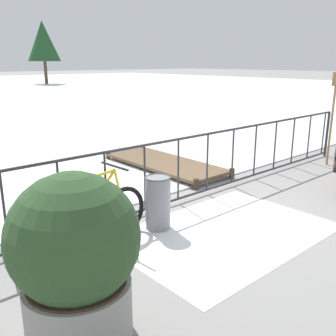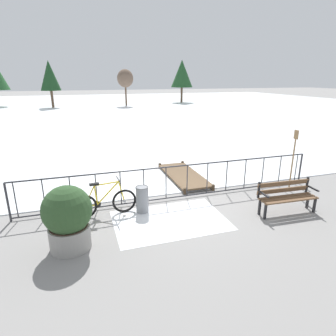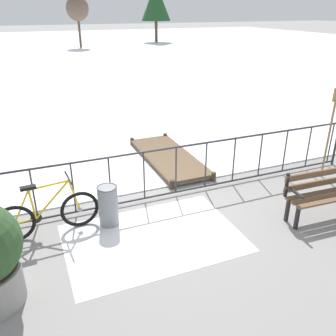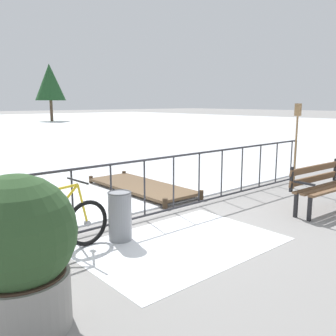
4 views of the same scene
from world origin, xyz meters
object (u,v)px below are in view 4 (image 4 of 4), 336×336
object	(u,v)px
planter_with_shrub	(18,251)
trash_bin	(120,216)
bicycle_near_railing	(52,230)
oar_upright	(296,140)
park_bench	(322,184)

from	to	relation	value
planter_with_shrub	trash_bin	world-z (taller)	planter_with_shrub
bicycle_near_railing	trash_bin	xyz separation A→B (m)	(1.00, -0.09, 0.00)
trash_bin	oar_upright	xyz separation A→B (m)	(4.91, 0.06, 0.76)
park_bench	planter_with_shrub	size ratio (longest dim) A/B	1.15
bicycle_near_railing	trash_bin	distance (m)	1.00
bicycle_near_railing	oar_upright	bearing A→B (deg)	-0.27
oar_upright	bicycle_near_railing	bearing A→B (deg)	179.73
trash_bin	park_bench	bearing A→B (deg)	-17.94
bicycle_near_railing	planter_with_shrub	xyz separation A→B (m)	(-0.86, -1.31, 0.36)
park_bench	oar_upright	xyz separation A→B (m)	(1.21, 1.26, 0.63)
bicycle_near_railing	trash_bin	size ratio (longest dim) A/B	2.34
planter_with_shrub	trash_bin	distance (m)	2.25
planter_with_shrub	trash_bin	bearing A→B (deg)	33.21
park_bench	oar_upright	distance (m)	1.85
bicycle_near_railing	trash_bin	world-z (taller)	bicycle_near_railing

